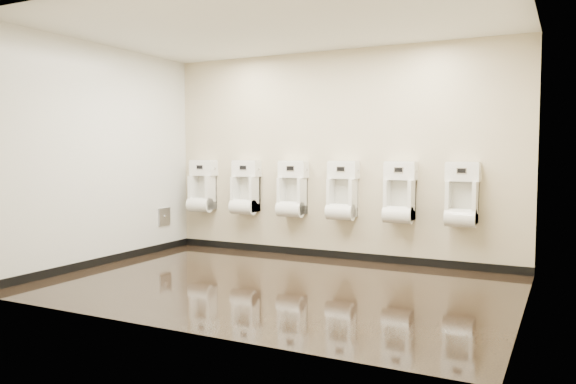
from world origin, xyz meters
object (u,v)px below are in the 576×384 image
access_panel (164,216)px  urinal_0 (202,190)px  urinal_2 (292,193)px  urinal_1 (245,192)px  urinal_4 (399,197)px  urinal_5 (462,199)px  urinal_3 (342,195)px

access_panel → urinal_0: (0.39, 0.41, 0.38)m
access_panel → urinal_0: 0.68m
access_panel → urinal_2: urinal_2 is taller
access_panel → urinal_1: bearing=20.0°
urinal_0 → urinal_4: same height
access_panel → urinal_0: urinal_0 is taller
urinal_2 → urinal_5: size_ratio=1.00×
urinal_1 → urinal_5: same height
access_panel → urinal_1: urinal_1 is taller
access_panel → urinal_3: bearing=9.0°
urinal_2 → urinal_4: (1.51, 0.00, 0.00)m
access_panel → urinal_4: urinal_4 is taller
urinal_5 → urinal_3: bearing=180.0°
urinal_1 → urinal_2: same height
urinal_2 → urinal_3: bearing=0.0°
urinal_4 → urinal_5: (0.76, 0.00, 0.00)m
urinal_0 → urinal_2: bearing=0.0°
urinal_3 → urinal_4: size_ratio=1.00×
urinal_4 → urinal_3: bearing=180.0°
urinal_0 → urinal_1: bearing=0.0°
urinal_1 → urinal_5: (3.03, 0.00, 0.00)m
urinal_3 → urinal_5: 1.53m
access_panel → urinal_1: 1.27m
urinal_0 → urinal_3: 2.25m
urinal_1 → urinal_5: bearing=0.0°
urinal_2 → urinal_1: bearing=180.0°
access_panel → urinal_5: (4.17, 0.41, 0.38)m
urinal_4 → urinal_5: bearing=0.0°
access_panel → urinal_5: 4.20m
urinal_4 → urinal_5: same height
urinal_0 → urinal_1: same height
urinal_5 → access_panel: bearing=-174.3°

